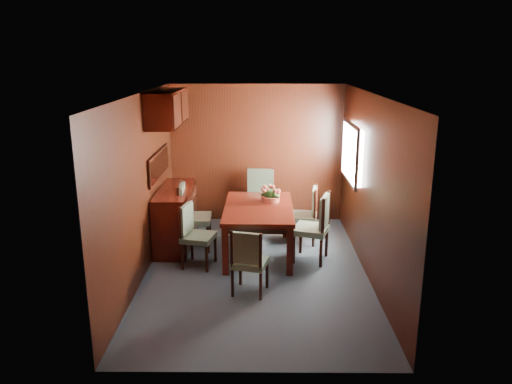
{
  "coord_description": "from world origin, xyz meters",
  "views": [
    {
      "loc": [
        0.05,
        -6.31,
        2.89
      ],
      "look_at": [
        0.0,
        0.31,
        1.05
      ],
      "focal_mm": 35.0,
      "sensor_mm": 36.0,
      "label": 1
    }
  ],
  "objects_px": {
    "chair_left_near": "(194,231)",
    "chair_head": "(249,259)",
    "dining_table": "(258,213)",
    "chair_right_near": "(316,224)",
    "sideboard": "(176,217)",
    "flower_centerpiece": "(271,193)"
  },
  "relations": [
    {
      "from": "chair_right_near",
      "to": "chair_head",
      "type": "height_order",
      "value": "chair_right_near"
    },
    {
      "from": "chair_right_near",
      "to": "sideboard",
      "type": "bearing_deg",
      "value": 92.32
    },
    {
      "from": "dining_table",
      "to": "chair_left_near",
      "type": "bearing_deg",
      "value": -154.8
    },
    {
      "from": "sideboard",
      "to": "dining_table",
      "type": "xyz_separation_m",
      "value": [
        1.28,
        -0.37,
        0.19
      ]
    },
    {
      "from": "chair_left_near",
      "to": "flower_centerpiece",
      "type": "xyz_separation_m",
      "value": [
        1.08,
        0.66,
        0.38
      ]
    },
    {
      "from": "chair_left_near",
      "to": "flower_centerpiece",
      "type": "relative_size",
      "value": 3.18
    },
    {
      "from": "chair_head",
      "to": "sideboard",
      "type": "bearing_deg",
      "value": 139.11
    },
    {
      "from": "chair_left_near",
      "to": "flower_centerpiece",
      "type": "height_order",
      "value": "flower_centerpiece"
    },
    {
      "from": "chair_right_near",
      "to": "flower_centerpiece",
      "type": "bearing_deg",
      "value": 71.47
    },
    {
      "from": "sideboard",
      "to": "chair_left_near",
      "type": "bearing_deg",
      "value": -63.9
    },
    {
      "from": "chair_left_near",
      "to": "chair_head",
      "type": "height_order",
      "value": "chair_left_near"
    },
    {
      "from": "dining_table",
      "to": "sideboard",
      "type": "bearing_deg",
      "value": 164.54
    },
    {
      "from": "chair_left_near",
      "to": "chair_right_near",
      "type": "xyz_separation_m",
      "value": [
        1.72,
        0.17,
        0.05
      ]
    },
    {
      "from": "chair_left_near",
      "to": "flower_centerpiece",
      "type": "bearing_deg",
      "value": 134.72
    },
    {
      "from": "sideboard",
      "to": "dining_table",
      "type": "height_order",
      "value": "sideboard"
    },
    {
      "from": "chair_head",
      "to": "flower_centerpiece",
      "type": "height_order",
      "value": "flower_centerpiece"
    },
    {
      "from": "chair_left_near",
      "to": "chair_right_near",
      "type": "distance_m",
      "value": 1.73
    },
    {
      "from": "dining_table",
      "to": "chair_right_near",
      "type": "relative_size",
      "value": 1.59
    },
    {
      "from": "flower_centerpiece",
      "to": "sideboard",
      "type": "bearing_deg",
      "value": 175.14
    },
    {
      "from": "sideboard",
      "to": "chair_head",
      "type": "height_order",
      "value": "sideboard"
    },
    {
      "from": "sideboard",
      "to": "chair_left_near",
      "type": "relative_size",
      "value": 1.54
    },
    {
      "from": "chair_left_near",
      "to": "sideboard",
      "type": "bearing_deg",
      "value": -140.46
    }
  ]
}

